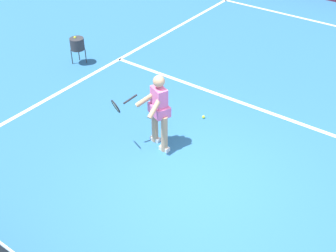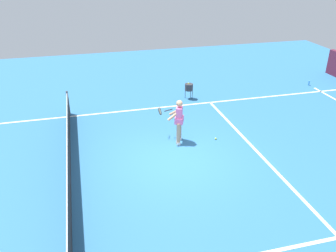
% 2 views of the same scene
% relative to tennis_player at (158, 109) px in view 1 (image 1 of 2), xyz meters
% --- Properties ---
extents(ground_plane, '(28.29, 28.29, 0.00)m').
position_rel_tennis_player_xyz_m(ground_plane, '(-1.17, 0.43, -0.85)').
color(ground_plane, teal).
extents(service_line_marking, '(8.51, 0.10, 0.01)m').
position_rel_tennis_player_xyz_m(service_line_marking, '(-1.17, -2.35, -0.84)').
color(service_line_marking, white).
rests_on(service_line_marking, ground).
extents(sideline_right_marking, '(0.10, 19.76, 0.01)m').
position_rel_tennis_player_xyz_m(sideline_right_marking, '(3.08, 0.43, -0.84)').
color(sideline_right_marking, white).
rests_on(sideline_right_marking, ground).
extents(tennis_player, '(1.01, 0.85, 1.55)m').
position_rel_tennis_player_xyz_m(tennis_player, '(0.00, 0.00, 0.00)').
color(tennis_player, tan).
rests_on(tennis_player, ground).
extents(tennis_ball_near, '(0.07, 0.07, 0.07)m').
position_rel_tennis_player_xyz_m(tennis_ball_near, '(-0.21, -1.33, -0.81)').
color(tennis_ball_near, '#D1E533').
rests_on(tennis_ball_near, ground).
extents(ball_hopper, '(0.36, 0.36, 0.74)m').
position_rel_tennis_player_xyz_m(ball_hopper, '(3.77, -1.57, -0.30)').
color(ball_hopper, '#333338').
rests_on(ball_hopper, ground).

